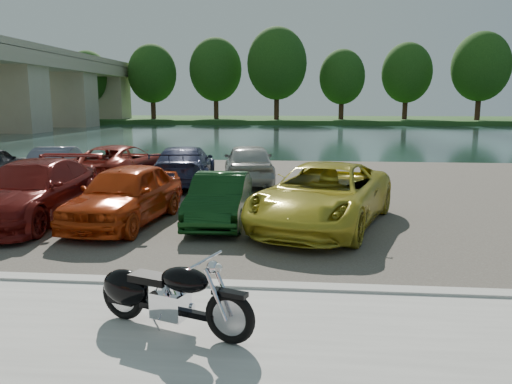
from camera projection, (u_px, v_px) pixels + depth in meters
The scene contains 16 objects.
ground at pixel (228, 352), 6.14m from camera, with size 200.00×200.00×0.00m, color #595447.
kerb at pixel (246, 287), 8.09m from camera, with size 60.00×0.30×0.14m, color #A09D96.
parking_lot at pixel (277, 192), 16.91m from camera, with size 60.00×18.00×0.04m, color #463F38.
river at pixel (294, 136), 45.32m from camera, with size 120.00×40.00×0.00m, color #192E2B.
far_bank at pixel (299, 120), 76.61m from camera, with size 120.00×24.00×0.60m, color #1F4117.
bridge at pixel (4, 76), 47.98m from camera, with size 7.00×56.00×8.55m.
far_trees at pixel (330, 69), 68.84m from camera, with size 70.25×10.68×12.52m.
motorcycle at pixel (160, 294), 6.52m from camera, with size 2.25×1.07×1.05m.
car_3 at pixel (32, 192), 12.60m from camera, with size 2.13×5.24×1.52m, color #62110E.
car_4 at pixel (125, 194), 12.32m from camera, with size 1.75×4.36×1.48m, color #B4330C.
car_5 at pixel (220, 199), 12.43m from camera, with size 1.30×3.73×1.23m, color #0E3311.
car_6 at pixel (324, 195), 12.09m from camera, with size 2.52×5.47×1.52m, color gold.
car_9 at pixel (60, 163), 19.19m from camera, with size 1.40×4.01×1.32m, color slate.
car_10 at pixel (120, 164), 18.64m from camera, with size 2.36×5.13×1.42m, color maroon.
car_11 at pixel (184, 165), 18.15m from camera, with size 2.00×4.92×1.43m, color #292D4F.
car_12 at pixel (249, 163), 18.48m from camera, with size 1.79×4.44×1.51m, color #A5A6A2.
Camera 1 is at (0.89, -5.63, 3.04)m, focal length 35.00 mm.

